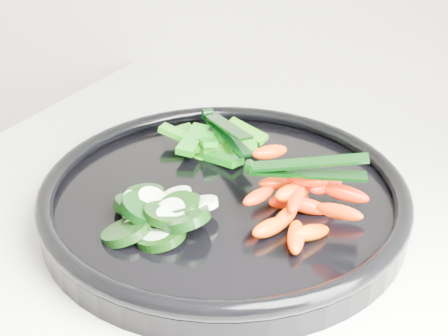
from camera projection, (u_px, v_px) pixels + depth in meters
The scene contains 6 objects.
veggie_tray at pixel (224, 197), 0.64m from camera, with size 0.39×0.39×0.04m.
cucumber_pile at pixel (157, 213), 0.59m from camera, with size 0.13×0.12×0.04m.
carrot_pile at pixel (299, 199), 0.59m from camera, with size 0.14×0.14×0.05m.
pepper_pile at pixel (214, 144), 0.71m from camera, with size 0.12×0.09×0.04m.
tong_carrot at pixel (304, 168), 0.58m from camera, with size 0.11×0.06×0.02m.
tong_pepper at pixel (224, 129), 0.71m from camera, with size 0.10×0.08×0.02m.
Camera 1 is at (-0.41, 1.22, 1.30)m, focal length 50.00 mm.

